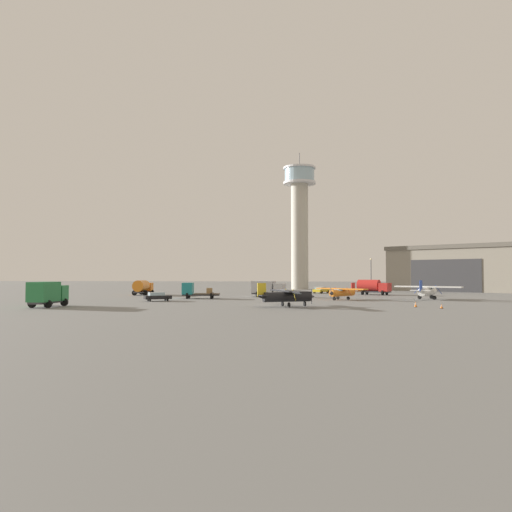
% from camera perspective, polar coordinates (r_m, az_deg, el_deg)
% --- Properties ---
extents(ground_plane, '(400.00, 400.00, 0.00)m').
position_cam_1_polar(ground_plane, '(63.74, 2.57, -5.95)').
color(ground_plane, slate).
extents(control_tower, '(8.82, 8.82, 37.52)m').
position_cam_1_polar(control_tower, '(130.00, 5.30, 4.86)').
color(control_tower, '#B2AD9E').
rests_on(control_tower, ground_plane).
extents(hangar, '(36.77, 34.69, 11.15)m').
position_cam_1_polar(hangar, '(128.88, 23.37, -1.38)').
color(hangar, gray).
rests_on(hangar, ground_plane).
extents(airplane_orange, '(7.91, 7.27, 2.73)m').
position_cam_1_polar(airplane_orange, '(78.06, 10.43, -4.29)').
color(airplane_orange, orange).
rests_on(airplane_orange, ground_plane).
extents(airplane_black, '(7.95, 10.01, 3.04)m').
position_cam_1_polar(airplane_black, '(60.67, 3.70, -4.80)').
color(airplane_black, black).
rests_on(airplane_black, ground_plane).
extents(airplane_white, '(10.09, 8.11, 3.18)m').
position_cam_1_polar(airplane_white, '(82.44, 19.98, -3.93)').
color(airplane_white, white).
rests_on(airplane_white, ground_plane).
extents(truck_flatbed_teal, '(6.37, 3.31, 2.69)m').
position_cam_1_polar(truck_flatbed_teal, '(80.96, -7.42, -4.21)').
color(truck_flatbed_teal, '#38383D').
rests_on(truck_flatbed_teal, ground_plane).
extents(truck_box_green, '(3.17, 6.05, 3.19)m').
position_cam_1_polar(truck_box_green, '(65.37, -23.91, -4.13)').
color(truck_box_green, '#38383D').
rests_on(truck_box_green, ground_plane).
extents(truck_box_silver, '(6.35, 4.16, 2.89)m').
position_cam_1_polar(truck_box_silver, '(86.26, 1.42, -3.89)').
color(truck_box_silver, '#38383D').
rests_on(truck_box_silver, ground_plane).
extents(truck_fuel_tanker_orange, '(3.22, 6.81, 2.94)m').
position_cam_1_polar(truck_fuel_tanker_orange, '(96.26, -13.55, -3.65)').
color(truck_fuel_tanker_orange, '#38383D').
rests_on(truck_fuel_tanker_orange, ground_plane).
extents(truck_fuel_tanker_red, '(6.77, 5.33, 3.04)m').
position_cam_1_polar(truck_fuel_tanker_red, '(97.64, 13.97, -3.60)').
color(truck_fuel_tanker_red, '#38383D').
rests_on(truck_fuel_tanker_red, ground_plane).
extents(car_black, '(4.39, 3.51, 1.37)m').
position_cam_1_polar(car_black, '(74.42, -11.84, -4.79)').
color(car_black, black).
rests_on(car_black, ground_plane).
extents(car_yellow, '(3.83, 4.61, 1.37)m').
position_cam_1_polar(car_yellow, '(103.31, 7.87, -4.08)').
color(car_yellow, gold).
rests_on(car_yellow, ground_plane).
extents(light_post_east, '(0.44, 0.44, 7.86)m').
position_cam_1_polar(light_post_east, '(113.18, 13.74, -1.84)').
color(light_post_east, '#38383D').
rests_on(light_post_east, ground_plane).
extents(traffic_cone_near_left, '(0.36, 0.36, 0.55)m').
position_cam_1_polar(traffic_cone_near_left, '(61.48, 21.53, -5.69)').
color(traffic_cone_near_left, black).
rests_on(traffic_cone_near_left, ground_plane).
extents(traffic_cone_near_right, '(0.36, 0.36, 0.68)m').
position_cam_1_polar(traffic_cone_near_right, '(63.09, 18.74, -5.57)').
color(traffic_cone_near_right, black).
rests_on(traffic_cone_near_right, ground_plane).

